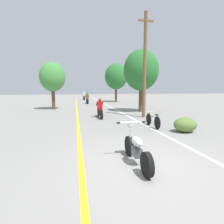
% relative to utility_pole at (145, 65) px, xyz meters
% --- Properties ---
extents(ground_plane, '(120.00, 120.00, 0.00)m').
position_rel_utility_pole_xyz_m(ground_plane, '(-2.96, -7.51, -3.67)').
color(ground_plane, gray).
extents(lane_stripe_center, '(0.14, 48.00, 0.01)m').
position_rel_utility_pole_xyz_m(lane_stripe_center, '(-4.66, 4.62, -3.66)').
color(lane_stripe_center, yellow).
rests_on(lane_stripe_center, ground).
extents(lane_stripe_edge, '(0.14, 48.00, 0.01)m').
position_rel_utility_pole_xyz_m(lane_stripe_edge, '(-0.96, 4.62, -3.66)').
color(lane_stripe_edge, white).
rests_on(lane_stripe_edge, ground).
extents(utility_pole, '(1.10, 0.24, 7.15)m').
position_rel_utility_pole_xyz_m(utility_pole, '(0.00, 0.00, 0.00)').
color(utility_pole, brown).
rests_on(utility_pole, ground).
extents(roadside_tree_right_near, '(3.05, 2.75, 5.37)m').
position_rel_utility_pole_xyz_m(roadside_tree_right_near, '(0.87, 2.92, -0.07)').
color(roadside_tree_right_near, '#513A23').
rests_on(roadside_tree_right_near, ground).
extents(roadside_tree_right_far, '(3.40, 3.06, 5.83)m').
position_rel_utility_pole_xyz_m(roadside_tree_right_far, '(1.39, 14.71, 0.19)').
color(roadside_tree_right_far, '#513A23').
rests_on(roadside_tree_right_far, ground).
extents(roadside_tree_left, '(2.44, 2.19, 4.56)m').
position_rel_utility_pole_xyz_m(roadside_tree_left, '(-6.89, 6.35, -0.54)').
color(roadside_tree_left, '#513A23').
rests_on(roadside_tree_left, ground).
extents(roadside_bush, '(1.10, 0.88, 0.70)m').
position_rel_utility_pole_xyz_m(roadside_bush, '(0.27, -4.47, -3.32)').
color(roadside_bush, '#5B7A38').
rests_on(roadside_bush, ground).
extents(motorcycle_foreground, '(0.87, 1.97, 1.08)m').
position_rel_utility_pole_xyz_m(motorcycle_foreground, '(-3.18, -7.34, -3.24)').
color(motorcycle_foreground, black).
rests_on(motorcycle_foreground, ground).
extents(motorcycle_rider_lead, '(0.50, 2.20, 1.36)m').
position_rel_utility_pole_xyz_m(motorcycle_rider_lead, '(-3.08, 0.53, -3.15)').
color(motorcycle_rider_lead, black).
rests_on(motorcycle_rider_lead, ground).
extents(motorcycle_rider_mid, '(0.50, 1.99, 1.45)m').
position_rel_utility_pole_xyz_m(motorcycle_rider_mid, '(-3.18, 12.38, -3.12)').
color(motorcycle_rider_mid, black).
rests_on(motorcycle_rider_mid, ground).
extents(motorcycle_rider_far, '(0.50, 2.04, 1.42)m').
position_rel_utility_pole_xyz_m(motorcycle_rider_far, '(-3.20, 20.82, -3.13)').
color(motorcycle_rider_far, black).
rests_on(motorcycle_rider_far, ground).
extents(bicycle_parked, '(0.44, 1.72, 0.76)m').
position_rel_utility_pole_xyz_m(bicycle_parked, '(-0.74, -3.12, -3.31)').
color(bicycle_parked, black).
rests_on(bicycle_parked, ground).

